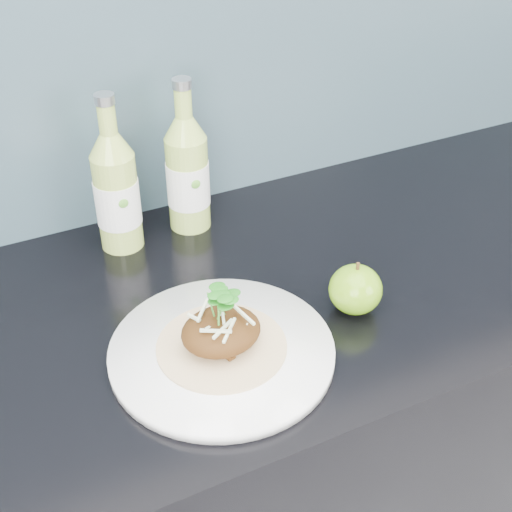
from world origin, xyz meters
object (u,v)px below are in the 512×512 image
at_px(cider_bottle_left, 116,192).
at_px(cider_bottle_right, 188,173).
at_px(green_apple, 355,289).
at_px(dinner_plate, 222,352).

distance_m(cider_bottle_left, cider_bottle_right, 0.12).
bearing_deg(cider_bottle_left, cider_bottle_right, -9.34).
bearing_deg(cider_bottle_right, cider_bottle_left, 168.98).
relative_size(green_apple, cider_bottle_right, 0.33).
height_order(cider_bottle_left, cider_bottle_right, same).
bearing_deg(dinner_plate, green_apple, 1.60).
xyz_separation_m(dinner_plate, green_apple, (0.21, 0.01, 0.03)).
height_order(green_apple, cider_bottle_right, cider_bottle_right).
relative_size(dinner_plate, cider_bottle_right, 1.36).
bearing_deg(dinner_plate, cider_bottle_right, 75.25).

